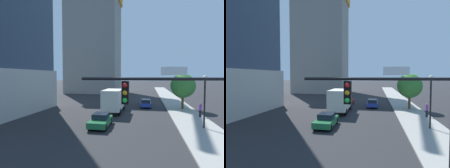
{
  "view_description": "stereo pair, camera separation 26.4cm",
  "coord_description": "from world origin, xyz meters",
  "views": [
    {
      "loc": [
        2.81,
        -4.77,
        5.37
      ],
      "look_at": [
        -1.58,
        17.3,
        4.35
      ],
      "focal_mm": 28.9,
      "sensor_mm": 36.0,
      "label": 1
    },
    {
      "loc": [
        3.07,
        -4.72,
        5.37
      ],
      "look_at": [
        -1.58,
        17.3,
        4.35
      ],
      "focal_mm": 28.9,
      "sensor_mm": 36.0,
      "label": 2
    }
  ],
  "objects": [
    {
      "name": "sidewalk",
      "position": [
        7.93,
        20.0,
        0.07
      ],
      "size": [
        4.29,
        120.0,
        0.15
      ],
      "primitive_type": "cube",
      "color": "#9E9B93",
      "rests_on": "ground"
    },
    {
      "name": "construction_building",
      "position": [
        -14.33,
        51.58,
        17.41
      ],
      "size": [
        16.85,
        23.07,
        39.44
      ],
      "color": "gray",
      "rests_on": "ground"
    },
    {
      "name": "traffic_light_pole",
      "position": [
        4.06,
        3.43,
        4.1
      ],
      "size": [
        6.58,
        0.48,
        5.77
      ],
      "color": "black",
      "rests_on": "sidewalk"
    },
    {
      "name": "street_lamp",
      "position": [
        8.38,
        14.52,
        3.65
      ],
      "size": [
        0.44,
        0.44,
        5.28
      ],
      "color": "black",
      "rests_on": "sidewalk"
    },
    {
      "name": "street_tree",
      "position": [
        8.27,
        25.33,
        3.81
      ],
      "size": [
        3.82,
        3.82,
        5.58
      ],
      "color": "brown",
      "rests_on": "sidewalk"
    },
    {
      "name": "car_green",
      "position": [
        -2.01,
        13.41,
        0.7
      ],
      "size": [
        1.83,
        4.05,
        1.42
      ],
      "color": "#1E6638",
      "rests_on": "ground"
    },
    {
      "name": "car_red",
      "position": [
        -2.01,
        28.87,
        0.71
      ],
      "size": [
        1.74,
        4.04,
        1.44
      ],
      "color": "red",
      "rests_on": "ground"
    },
    {
      "name": "car_blue",
      "position": [
        2.52,
        26.51,
        0.72
      ],
      "size": [
        1.75,
        4.35,
        1.47
      ],
      "color": "#233D9E",
      "rests_on": "ground"
    },
    {
      "name": "box_truck",
      "position": [
        -2.01,
        20.99,
        1.87
      ],
      "size": [
        2.45,
        6.82,
        3.41
      ],
      "color": "silver",
      "rests_on": "ground"
    },
    {
      "name": "pedestrian_purple_shirt",
      "position": [
        9.41,
        19.71,
        1.07
      ],
      "size": [
        0.34,
        0.34,
        1.79
      ],
      "color": "black",
      "rests_on": "sidewalk"
    }
  ]
}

